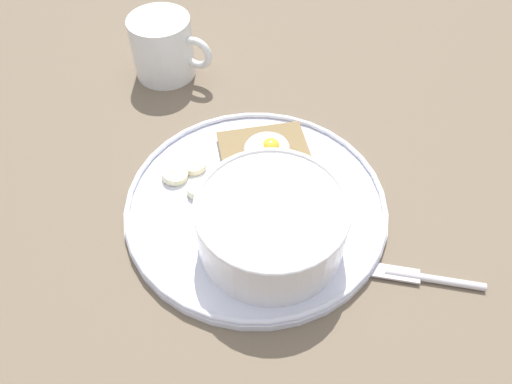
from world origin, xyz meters
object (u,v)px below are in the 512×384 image
Objects in this scene: banana_slice_front at (200,189)px; knife at (417,277)px; coffee_mug at (164,47)px; banana_slice_left at (194,165)px; poached_egg at (267,149)px; oatmeal_bowl at (271,223)px; toast_slice at (267,160)px; banana_slice_back at (175,174)px.

knife is at bearing 138.53° from banana_slice_front.
banana_slice_front is at bearing 88.79° from coffee_mug.
banana_slice_left is (-0.23, -3.85, -0.10)cm from banana_slice_front.
poached_egg is 0.43× the size of knife.
oatmeal_bowl is 1.46× the size of coffee_mug.
knife is (-18.60, 16.44, -1.13)cm from banana_slice_front.
banana_slice_left is (5.38, -12.51, -2.91)cm from oatmeal_bowl.
toast_slice is 2.12× the size of poached_egg.
banana_slice_front is 3.86cm from banana_slice_left.
toast_slice reaches higher than banana_slice_left.
knife is (-13.00, 7.78, -3.94)cm from oatmeal_bowl.
banana_slice_left reaches higher than knife.
banana_slice_back is 28.52cm from knife.
toast_slice is 3.29× the size of banana_slice_back.
banana_slice_front is at bearing 13.15° from poached_egg.
poached_egg reaches higher than banana_slice_front.
toast_slice is 8.75cm from banana_slice_front.
toast_slice is at bearing -105.12° from oatmeal_bowl.
toast_slice is at bearing 110.27° from coffee_mug.
oatmeal_bowl reaches higher than toast_slice.
poached_egg is 11.00cm from banana_slice_back.
poached_egg is 8.77cm from banana_slice_left.
banana_slice_left is (8.31, -1.86, -2.08)cm from poached_egg.
banana_slice_left is 0.99× the size of banana_slice_back.
knife is at bearing 149.09° from oatmeal_bowl.
coffee_mug reaches higher than oatmeal_bowl.
oatmeal_bowl is at bearing -30.91° from knife.
coffee_mug is (8.04, -21.73, 0.83)cm from poached_egg.
coffee_mug is (5.11, -32.39, -0.00)cm from oatmeal_bowl.
coffee_mug is 0.83× the size of knife.
poached_egg is (-2.93, -10.66, -0.83)cm from oatmeal_bowl.
poached_egg is at bearing 110.30° from coffee_mug.
coffee_mug reaches higher than banana_slice_front.
banana_slice_left is at bearing -66.74° from oatmeal_bowl.
poached_egg is at bearing 119.91° from toast_slice.
toast_slice is 10.78cm from banana_slice_back.
oatmeal_bowl is 14.33cm from banana_slice_back.
knife is (-18.10, 40.17, -3.94)cm from coffee_mug.
toast_slice and banana_slice_back have the same top height.
banana_slice_back is (7.84, -11.67, -2.80)cm from oatmeal_bowl.
banana_slice_back is (10.73, -0.94, -0.10)cm from toast_slice.
banana_slice_left is at bearing -47.84° from knife.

